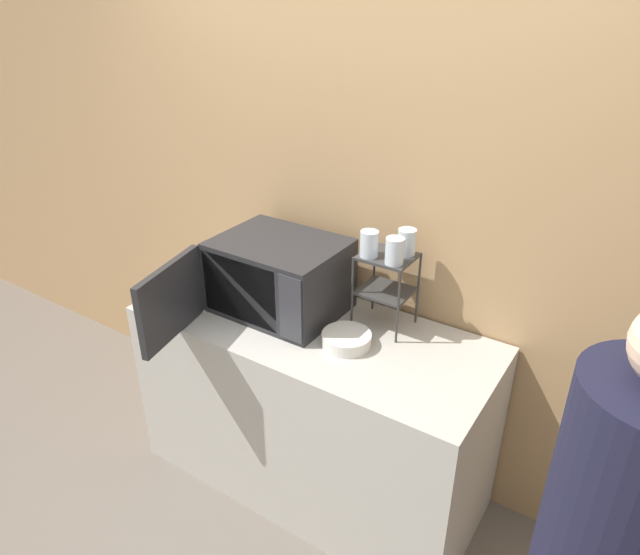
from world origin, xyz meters
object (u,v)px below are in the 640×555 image
(dish_rack, at_px, (386,276))
(glass_back_right, at_px, (407,242))
(microwave, at_px, (275,277))
(glass_front_right, at_px, (395,251))
(person, at_px, (616,533))
(bowl, at_px, (346,339))
(glass_front_left, at_px, (369,244))

(dish_rack, xyz_separation_m, glass_back_right, (0.06, 0.05, 0.15))
(microwave, height_order, glass_front_right, glass_front_right)
(glass_front_right, relative_size, person, 0.07)
(microwave, height_order, bowl, microwave)
(microwave, relative_size, glass_front_right, 7.80)
(bowl, bearing_deg, person, -18.92)
(glass_front_left, distance_m, person, 1.29)
(microwave, relative_size, bowl, 4.13)
(microwave, xyz_separation_m, dish_rack, (0.48, 0.15, 0.07))
(glass_back_right, distance_m, person, 1.24)
(glass_front_right, bearing_deg, glass_front_left, 177.26)
(glass_front_right, distance_m, person, 1.19)
(microwave, xyz_separation_m, bowl, (0.42, -0.07, -0.14))
(glass_front_right, height_order, bowl, glass_front_right)
(glass_front_left, bearing_deg, bowl, -87.70)
(glass_front_left, height_order, person, person)
(microwave, distance_m, person, 1.58)
(glass_front_left, bearing_deg, person, -26.63)
(dish_rack, bearing_deg, bowl, -103.61)
(glass_front_left, relative_size, glass_front_right, 1.00)
(person, bearing_deg, bowl, 161.08)
(glass_front_left, xyz_separation_m, glass_front_right, (0.12, -0.01, 0.00))
(dish_rack, relative_size, glass_front_left, 3.06)
(microwave, relative_size, glass_front_left, 7.80)
(glass_front_left, distance_m, bowl, 0.41)
(glass_back_right, bearing_deg, person, -33.70)
(glass_front_left, height_order, glass_back_right, same)
(dish_rack, height_order, person, person)
(dish_rack, distance_m, person, 1.22)
(bowl, bearing_deg, dish_rack, 76.39)
(glass_back_right, height_order, glass_front_right, same)
(microwave, bearing_deg, glass_front_right, 10.65)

